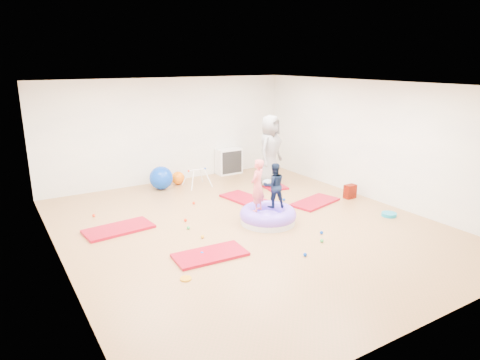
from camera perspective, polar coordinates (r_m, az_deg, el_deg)
room at (r=8.28m, az=1.08°, el=2.85°), size 7.01×8.01×2.81m
gym_mat_front_left at (r=7.45m, az=-4.00°, el=-9.91°), size 1.27×0.69×0.05m
gym_mat_mid_left at (r=8.83m, az=-15.88°, el=-6.29°), size 1.37×0.78×0.05m
gym_mat_center_back at (r=10.27m, az=0.73°, el=-2.54°), size 0.82×1.34×0.05m
gym_mat_right at (r=10.19m, az=9.96°, el=-2.93°), size 1.34×0.90×0.05m
gym_mat_rear_right at (r=11.50m, az=4.12°, el=-0.59°), size 0.71×1.15×0.05m
inflatable_cushion at (r=8.85m, az=3.73°, el=-4.82°), size 1.17×1.17×0.37m
child_pink at (r=8.51m, az=2.34°, el=-0.44°), size 0.47×0.43×1.08m
child_navy at (r=8.79m, az=4.56°, el=-0.41°), size 0.55×0.48×0.94m
adult_caregiver at (r=11.24m, az=4.01°, el=4.00°), size 1.07×0.93×1.84m
infant at (r=11.20m, az=3.98°, el=-0.30°), size 0.38×0.39×0.23m
ball_pit_balls at (r=8.60m, az=-1.67°, el=-6.21°), size 4.20×3.91×0.07m
exercise_ball_blue at (r=11.23m, az=-10.48°, el=0.27°), size 0.60×0.60×0.60m
exercise_ball_orange at (r=11.63m, az=-8.26°, el=0.27°), size 0.35×0.35×0.35m
infant_play_gym at (r=11.28m, az=-5.75°, el=0.65°), size 0.64×0.60×0.49m
cube_shelf at (r=12.56m, az=-1.46°, el=2.52°), size 0.75×0.37×0.75m
balance_disc at (r=9.77m, az=19.25°, el=-4.36°), size 0.32×0.32×0.07m
backpack at (r=10.71m, az=14.46°, el=-1.49°), size 0.30×0.19×0.33m
yellow_toy at (r=6.77m, az=-7.24°, el=-12.93°), size 0.18×0.18×0.03m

